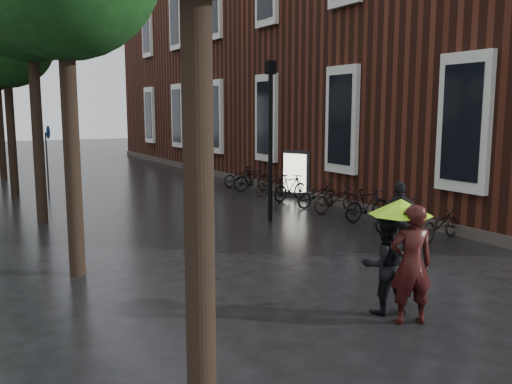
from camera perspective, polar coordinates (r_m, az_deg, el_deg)
brick_building at (r=28.98m, az=5.85°, el=13.85°), size 10.20×33.20×12.00m
street_trees at (r=20.35m, az=-24.04°, el=16.41°), size 4.33×34.03×8.91m
person_burgundy at (r=8.83m, az=16.03°, el=-7.33°), size 0.82×0.68×1.91m
person_black at (r=9.20m, az=13.38°, el=-7.51°), size 0.94×0.83×1.62m
lime_umbrella at (r=8.92m, az=14.99°, el=-1.53°), size 1.02×1.02×1.50m
pedestrian_walking at (r=12.77m, az=14.89°, el=-2.80°), size 1.07×0.92×1.73m
parked_bicycles at (r=18.85m, az=6.04°, el=-0.15°), size 2.09×12.06×1.03m
ad_lightbox at (r=20.73m, az=4.40°, el=1.89°), size 0.28×1.20×1.80m
lamp_post at (r=16.10m, az=1.53°, el=7.02°), size 0.24×0.24×4.75m
cycle_sign at (r=22.34m, az=-21.08°, el=4.14°), size 0.14×0.50×2.73m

